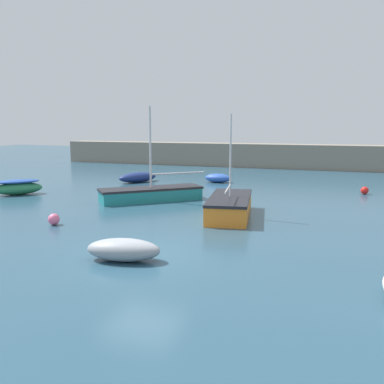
{
  "coord_description": "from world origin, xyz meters",
  "views": [
    {
      "loc": [
        6.23,
        -12.05,
        4.19
      ],
      "look_at": [
        -0.86,
        6.92,
        0.99
      ],
      "focal_mm": 40.0,
      "sensor_mm": 36.0,
      "label": 1
    }
  ],
  "objects_px": {
    "sailboat_twin_hulled": "(230,206)",
    "rowboat_blue_near": "(138,177)",
    "mooring_buoy_pink": "(54,219)",
    "rowboat_with_red_cover": "(18,187)",
    "fishing_dinghy_green": "(218,178)",
    "mooring_buoy_red": "(365,190)",
    "sailboat_tall_mast": "(151,194)",
    "dinghy_near_pier": "(123,250)"
  },
  "relations": [
    {
      "from": "fishing_dinghy_green",
      "to": "dinghy_near_pier",
      "type": "xyz_separation_m",
      "value": [
        2.62,
        -18.51,
        0.03
      ]
    },
    {
      "from": "rowboat_with_red_cover",
      "to": "mooring_buoy_red",
      "type": "distance_m",
      "value": 21.01
    },
    {
      "from": "rowboat_with_red_cover",
      "to": "rowboat_blue_near",
      "type": "relative_size",
      "value": 0.86
    },
    {
      "from": "fishing_dinghy_green",
      "to": "rowboat_blue_near",
      "type": "height_order",
      "value": "rowboat_blue_near"
    },
    {
      "from": "fishing_dinghy_green",
      "to": "dinghy_near_pier",
      "type": "distance_m",
      "value": 18.7
    },
    {
      "from": "rowboat_blue_near",
      "to": "rowboat_with_red_cover",
      "type": "bearing_deg",
      "value": 1.0
    },
    {
      "from": "rowboat_with_red_cover",
      "to": "mooring_buoy_pink",
      "type": "relative_size",
      "value": 5.84
    },
    {
      "from": "mooring_buoy_red",
      "to": "rowboat_blue_near",
      "type": "bearing_deg",
      "value": 179.51
    },
    {
      "from": "rowboat_with_red_cover",
      "to": "dinghy_near_pier",
      "type": "xyz_separation_m",
      "value": [
        12.32,
        -8.98,
        -0.11
      ]
    },
    {
      "from": "rowboat_blue_near",
      "to": "mooring_buoy_red",
      "type": "bearing_deg",
      "value": 119.16
    },
    {
      "from": "mooring_buoy_red",
      "to": "dinghy_near_pier",
      "type": "bearing_deg",
      "value": -114.05
    },
    {
      "from": "mooring_buoy_red",
      "to": "sailboat_twin_hulled",
      "type": "bearing_deg",
      "value": -123.73
    },
    {
      "from": "sailboat_tall_mast",
      "to": "dinghy_near_pier",
      "type": "bearing_deg",
      "value": 68.21
    },
    {
      "from": "fishing_dinghy_green",
      "to": "mooring_buoy_pink",
      "type": "relative_size",
      "value": 4.23
    },
    {
      "from": "sailboat_twin_hulled",
      "to": "rowboat_with_red_cover",
      "type": "xyz_separation_m",
      "value": [
        -13.66,
        1.52,
        -0.01
      ]
    },
    {
      "from": "sailboat_tall_mast",
      "to": "mooring_buoy_red",
      "type": "height_order",
      "value": "sailboat_tall_mast"
    },
    {
      "from": "dinghy_near_pier",
      "to": "mooring_buoy_pink",
      "type": "height_order",
      "value": "dinghy_near_pier"
    },
    {
      "from": "fishing_dinghy_green",
      "to": "mooring_buoy_red",
      "type": "distance_m",
      "value": 10.17
    },
    {
      "from": "sailboat_twin_hulled",
      "to": "fishing_dinghy_green",
      "type": "xyz_separation_m",
      "value": [
        -3.96,
        11.05,
        -0.15
      ]
    },
    {
      "from": "mooring_buoy_red",
      "to": "fishing_dinghy_green",
      "type": "bearing_deg",
      "value": 168.18
    },
    {
      "from": "sailboat_tall_mast",
      "to": "mooring_buoy_pink",
      "type": "relative_size",
      "value": 10.88
    },
    {
      "from": "sailboat_twin_hulled",
      "to": "rowboat_with_red_cover",
      "type": "distance_m",
      "value": 13.74
    },
    {
      "from": "sailboat_tall_mast",
      "to": "rowboat_with_red_cover",
      "type": "xyz_separation_m",
      "value": [
        -8.46,
        -0.91,
        0.06
      ]
    },
    {
      "from": "rowboat_with_red_cover",
      "to": "fishing_dinghy_green",
      "type": "relative_size",
      "value": 1.38
    },
    {
      "from": "sailboat_tall_mast",
      "to": "rowboat_with_red_cover",
      "type": "distance_m",
      "value": 8.51
    },
    {
      "from": "mooring_buoy_red",
      "to": "mooring_buoy_pink",
      "type": "relative_size",
      "value": 0.97
    },
    {
      "from": "rowboat_blue_near",
      "to": "mooring_buoy_pink",
      "type": "xyz_separation_m",
      "value": [
        3.02,
        -13.36,
        -0.12
      ]
    },
    {
      "from": "sailboat_tall_mast",
      "to": "mooring_buoy_red",
      "type": "relative_size",
      "value": 11.19
    },
    {
      "from": "fishing_dinghy_green",
      "to": "rowboat_blue_near",
      "type": "xyz_separation_m",
      "value": [
        -5.56,
        -1.95,
        0.04
      ]
    },
    {
      "from": "rowboat_with_red_cover",
      "to": "mooring_buoy_pink",
      "type": "bearing_deg",
      "value": 94.04
    },
    {
      "from": "mooring_buoy_pink",
      "to": "rowboat_with_red_cover",
      "type": "bearing_deg",
      "value": 141.11
    },
    {
      "from": "sailboat_twin_hulled",
      "to": "fishing_dinghy_green",
      "type": "relative_size",
      "value": 2.48
    },
    {
      "from": "rowboat_with_red_cover",
      "to": "mooring_buoy_red",
      "type": "bearing_deg",
      "value": 153.68
    },
    {
      "from": "sailboat_tall_mast",
      "to": "fishing_dinghy_green",
      "type": "bearing_deg",
      "value": -141.22
    },
    {
      "from": "rowboat_with_red_cover",
      "to": "fishing_dinghy_green",
      "type": "distance_m",
      "value": 13.6
    },
    {
      "from": "sailboat_tall_mast",
      "to": "mooring_buoy_pink",
      "type": "xyz_separation_m",
      "value": [
        -1.3,
        -6.69,
        -0.16
      ]
    },
    {
      "from": "sailboat_twin_hulled",
      "to": "rowboat_blue_near",
      "type": "xyz_separation_m",
      "value": [
        -9.52,
        9.11,
        -0.12
      ]
    },
    {
      "from": "fishing_dinghy_green",
      "to": "mooring_buoy_red",
      "type": "xyz_separation_m",
      "value": [
        9.95,
        -2.08,
        -0.09
      ]
    },
    {
      "from": "rowboat_with_red_cover",
      "to": "rowboat_blue_near",
      "type": "height_order",
      "value": "rowboat_with_red_cover"
    },
    {
      "from": "sailboat_twin_hulled",
      "to": "dinghy_near_pier",
      "type": "relative_size",
      "value": 2.03
    },
    {
      "from": "fishing_dinghy_green",
      "to": "mooring_buoy_red",
      "type": "height_order",
      "value": "fishing_dinghy_green"
    },
    {
      "from": "rowboat_blue_near",
      "to": "sailboat_tall_mast",
      "type": "bearing_deg",
      "value": 62.59
    }
  ]
}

